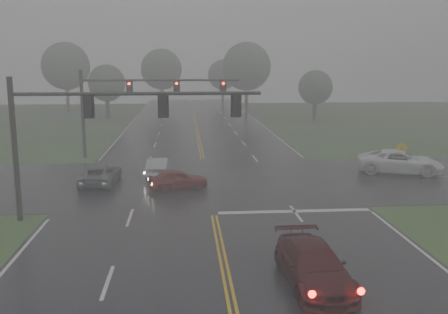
{
  "coord_description": "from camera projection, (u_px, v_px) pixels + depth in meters",
  "views": [
    {
      "loc": [
        -1.53,
        -11.83,
        8.14
      ],
      "look_at": [
        0.7,
        16.0,
        2.85
      ],
      "focal_mm": 40.0,
      "sensor_mm": 36.0,
      "label": 1
    }
  ],
  "objects": [
    {
      "name": "car_grey",
      "position": [
        101.0,
        184.0,
        33.92
      ],
      "size": [
        2.5,
        4.94,
        1.34
      ],
      "primitive_type": "imported",
      "rotation": [
        0.0,
        0.0,
        3.08
      ],
      "color": "#525459",
      "rests_on": "ground"
    },
    {
      "name": "main_road",
      "position": [
        209.0,
        188.0,
        32.81
      ],
      "size": [
        18.0,
        160.0,
        0.02
      ],
      "primitive_type": "cube",
      "color": "black",
      "rests_on": "ground"
    },
    {
      "name": "sedan_silver",
      "position": [
        159.0,
        176.0,
        36.3
      ],
      "size": [
        1.65,
        4.27,
        1.39
      ],
      "primitive_type": "imported",
      "rotation": [
        0.0,
        0.0,
        3.1
      ],
      "color": "#989A9F",
      "rests_on": "ground"
    },
    {
      "name": "signal_gantry_far",
      "position": [
        132.0,
        96.0,
        42.78
      ],
      "size": [
        13.58,
        0.38,
        7.56
      ],
      "color": "black",
      "rests_on": "ground"
    },
    {
      "name": "tree_nw_a",
      "position": [
        107.0,
        83.0,
        72.77
      ],
      "size": [
        5.39,
        5.39,
        7.92
      ],
      "color": "#372C23",
      "rests_on": "ground"
    },
    {
      "name": "tree_e_near",
      "position": [
        315.0,
        87.0,
        70.67
      ],
      "size": [
        4.87,
        4.87,
        7.15
      ],
      "color": "#372C23",
      "rests_on": "ground"
    },
    {
      "name": "stop_bar",
      "position": [
        294.0,
        212.0,
        27.67
      ],
      "size": [
        8.5,
        0.5,
        0.01
      ],
      "primitive_type": "cube",
      "color": "silver",
      "rests_on": "ground"
    },
    {
      "name": "tree_ne_a",
      "position": [
        247.0,
        66.0,
        80.43
      ],
      "size": [
        7.8,
        7.8,
        11.46
      ],
      "color": "#372C23",
      "rests_on": "ground"
    },
    {
      "name": "cross_street",
      "position": [
        207.0,
        181.0,
        34.76
      ],
      "size": [
        120.0,
        14.0,
        0.02
      ],
      "primitive_type": "cube",
      "color": "black",
      "rests_on": "ground"
    },
    {
      "name": "signal_gantry_near",
      "position": [
        91.0,
        121.0,
        25.54
      ],
      "size": [
        12.8,
        0.33,
        7.46
      ],
      "color": "black",
      "rests_on": "ground"
    },
    {
      "name": "tree_n_mid",
      "position": [
        161.0,
        69.0,
        88.14
      ],
      "size": [
        7.23,
        7.23,
        10.62
      ],
      "color": "#372C23",
      "rests_on": "ground"
    },
    {
      "name": "sedan_red",
      "position": [
        178.0,
        189.0,
        32.56
      ],
      "size": [
        4.1,
        2.36,
        1.31
      ],
      "primitive_type": "imported",
      "rotation": [
        0.0,
        0.0,
        1.79
      ],
      "color": "maroon",
      "rests_on": "ground"
    },
    {
      "name": "pickup_white",
      "position": [
        399.0,
        173.0,
        37.35
      ],
      "size": [
        6.71,
        4.56,
        1.71
      ],
      "primitive_type": "imported",
      "rotation": [
        0.0,
        0.0,
        1.26
      ],
      "color": "white",
      "rests_on": "ground"
    },
    {
      "name": "sedan_maroon",
      "position": [
        313.0,
        285.0,
        18.56
      ],
      "size": [
        2.35,
        5.29,
        1.51
      ],
      "primitive_type": "imported",
      "rotation": [
        0.0,
        0.0,
        0.05
      ],
      "color": "#3D0B0C",
      "rests_on": "ground"
    },
    {
      "name": "sign_diamond_east",
      "position": [
        401.0,
        152.0,
        37.2
      ],
      "size": [
        0.98,
        0.13,
        2.35
      ],
      "rotation": [
        0.0,
        0.0,
        -0.1
      ],
      "color": "black",
      "rests_on": "ground"
    },
    {
      "name": "tree_n_far",
      "position": [
        223.0,
        75.0,
        98.84
      ],
      "size": [
        6.01,
        6.01,
        8.83
      ],
      "color": "#372C23",
      "rests_on": "ground"
    },
    {
      "name": "tree_nw_b",
      "position": [
        66.0,
        66.0,
        82.16
      ],
      "size": [
        7.85,
        7.85,
        11.53
      ],
      "color": "#372C23",
      "rests_on": "ground"
    }
  ]
}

